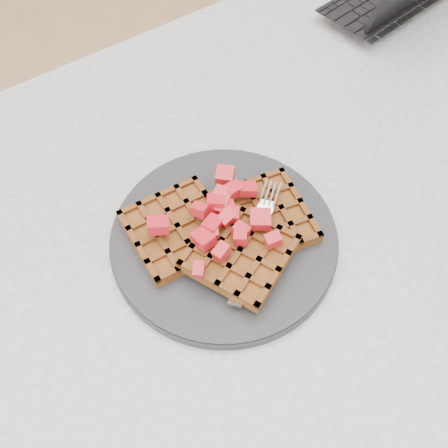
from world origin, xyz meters
name	(u,v)px	position (x,y,z in m)	size (l,w,h in m)	color
ground	(263,355)	(0.00, 0.00, 0.00)	(4.00, 4.00, 0.00)	tan
table	(289,224)	(0.00, 0.00, 0.64)	(1.20, 0.80, 0.75)	beige
plate	(224,238)	(-0.14, -0.02, 0.76)	(0.28, 0.28, 0.02)	black
waffles	(226,232)	(-0.14, -0.03, 0.78)	(0.22, 0.21, 0.03)	brown
strawberry_pile	(224,218)	(-0.14, -0.02, 0.80)	(0.15, 0.15, 0.02)	maroon
fork	(258,237)	(-0.11, -0.05, 0.77)	(0.02, 0.18, 0.02)	silver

